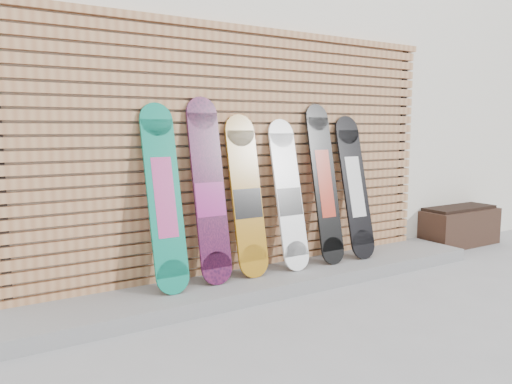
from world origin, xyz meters
TOP-DOWN VIEW (x-y plane):
  - ground at (0.00, 0.00)m, footprint 80.00×80.00m
  - building at (0.50, 3.50)m, footprint 12.00×5.00m
  - concrete_step at (-0.15, 0.68)m, footprint 4.60×0.70m
  - slat_wall at (-0.15, 0.97)m, footprint 4.26×0.08m
  - planter_box at (2.71, 0.82)m, footprint 1.04×0.43m
  - snowboard_0 at (-1.05, 0.76)m, footprint 0.27×0.36m
  - snowboard_1 at (-0.65, 0.78)m, footprint 0.28×0.33m
  - snowboard_2 at (-0.28, 0.78)m, footprint 0.29×0.32m
  - snowboard_3 at (0.16, 0.77)m, footprint 0.27×0.34m
  - snowboard_4 at (0.58, 0.77)m, footprint 0.26×0.35m
  - snowboard_5 at (0.96, 0.76)m, footprint 0.29×0.37m

SIDE VIEW (x-z plane):
  - ground at x=0.00m, z-range 0.00..0.00m
  - concrete_step at x=-0.15m, z-range 0.00..0.12m
  - planter_box at x=2.71m, z-range 0.00..0.46m
  - snowboard_3 at x=0.16m, z-range 0.11..1.48m
  - snowboard_2 at x=-0.28m, z-range 0.11..1.51m
  - snowboard_5 at x=0.96m, z-range 0.12..1.53m
  - snowboard_0 at x=-1.05m, z-range 0.12..1.61m
  - snowboard_4 at x=0.58m, z-range 0.12..1.63m
  - snowboard_1 at x=-0.65m, z-range 0.11..1.65m
  - slat_wall at x=-0.15m, z-range 0.06..2.35m
  - building at x=0.50m, z-range 0.00..3.60m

